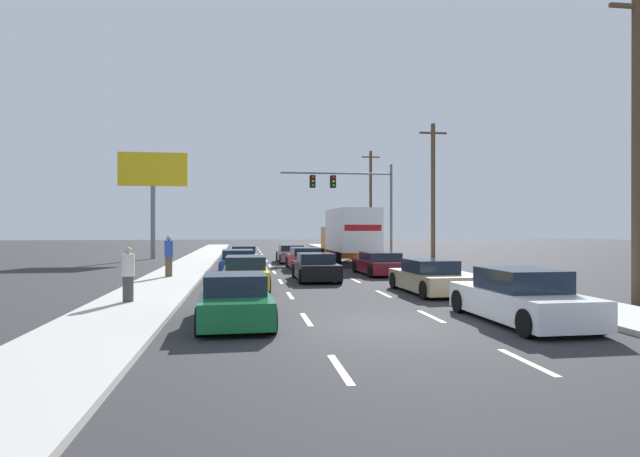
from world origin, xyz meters
TOP-DOWN VIEW (x-y plane):
  - ground_plane at (0.00, 25.00)m, footprint 140.00×140.00m
  - sidewalk_right at (6.60, 20.00)m, footprint 2.70×80.00m
  - sidewalk_left at (-6.60, 20.00)m, footprint 2.70×80.00m
  - lane_markings at (0.00, 21.11)m, footprint 3.54×62.00m
  - car_silver at (-3.37, 23.59)m, footprint 1.98×4.41m
  - car_blue at (-3.64, 15.96)m, footprint 2.00×4.47m
  - car_yellow at (-3.25, 8.55)m, footprint 1.82×4.18m
  - car_green at (-3.55, 0.83)m, footprint 1.94×4.31m
  - car_gray at (-0.08, 24.21)m, footprint 1.89×4.39m
  - car_red at (0.16, 17.90)m, footprint 1.88×4.71m
  - car_black at (-0.08, 11.41)m, footprint 1.86×4.28m
  - box_truck at (3.38, 21.09)m, footprint 2.75×7.94m
  - car_maroon at (3.53, 13.83)m, footprint 2.11×4.32m
  - car_tan at (3.42, 6.06)m, footprint 1.95×4.47m
  - car_white at (3.61, -0.15)m, footprint 2.02×4.69m
  - traffic_signal_mast at (4.60, 28.12)m, footprint 8.78×0.69m
  - utility_pole_near at (8.63, 2.11)m, footprint 1.80×0.28m
  - utility_pole_mid at (8.75, 20.40)m, footprint 1.80×0.28m
  - utility_pole_far at (9.04, 38.83)m, footprint 1.80×0.28m
  - roadside_billboard at (-10.22, 29.86)m, footprint 5.20×0.36m
  - pedestrian_near_corner at (-6.83, 4.22)m, footprint 0.38×0.38m
  - pedestrian_mid_block at (-6.76, 12.78)m, footprint 0.38×0.38m

SIDE VIEW (x-z plane):
  - ground_plane at x=0.00m, z-range 0.00..0.00m
  - lane_markings at x=0.00m, z-range 0.00..0.01m
  - sidewalk_right at x=6.60m, z-range 0.00..0.14m
  - sidewalk_left at x=-6.60m, z-range 0.00..0.14m
  - car_silver at x=-3.37m, z-range -0.05..1.12m
  - car_maroon at x=3.53m, z-range -0.03..1.13m
  - car_green at x=-3.55m, z-range -0.06..1.19m
  - car_gray at x=-0.08m, z-range -0.03..1.16m
  - car_tan at x=3.42m, z-range -0.05..1.19m
  - car_black at x=-0.08m, z-range -0.05..1.19m
  - car_blue at x=-3.64m, z-range -0.04..1.19m
  - car_red at x=0.16m, z-range -0.04..1.22m
  - car_yellow at x=-3.25m, z-range -0.05..1.24m
  - car_white at x=3.61m, z-range -0.07..1.30m
  - pedestrian_near_corner at x=-6.83m, z-range 0.14..1.81m
  - pedestrian_mid_block at x=-6.76m, z-range 0.15..2.05m
  - box_truck at x=3.38m, z-range 0.23..3.80m
  - utility_pole_mid at x=8.75m, z-range 0.14..9.23m
  - utility_pole_near at x=8.63m, z-range 0.14..9.94m
  - utility_pole_far at x=9.04m, z-range 0.14..10.06m
  - traffic_signal_mast at x=4.60m, z-range 1.67..9.02m
  - roadside_billboard at x=-10.22m, z-range 1.93..10.10m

